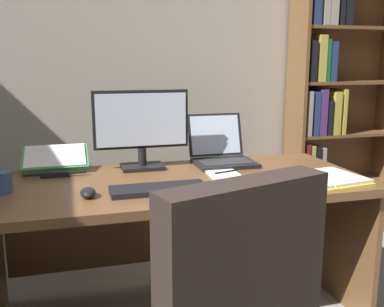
# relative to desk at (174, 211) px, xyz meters

# --- Properties ---
(wall_back) EXTENTS (5.32, 0.12, 2.56)m
(wall_back) POSITION_rel_desk_xyz_m (0.15, 0.93, 0.75)
(wall_back) COLOR #A89E8E
(wall_back) RESTS_ON ground
(desk) EXTENTS (1.81, 0.80, 0.71)m
(desk) POSITION_rel_desk_xyz_m (0.00, 0.00, 0.00)
(desk) COLOR brown
(desk) RESTS_ON ground
(bookshelf) EXTENTS (0.79, 0.27, 2.24)m
(bookshelf) POSITION_rel_desk_xyz_m (1.33, 0.72, 0.59)
(bookshelf) COLOR brown
(bookshelf) RESTS_ON ground
(monitor) EXTENTS (0.50, 0.16, 0.41)m
(monitor) POSITION_rel_desk_xyz_m (-0.13, 0.19, 0.39)
(monitor) COLOR black
(monitor) RESTS_ON desk
(laptop) EXTENTS (0.32, 0.34, 0.26)m
(laptop) POSITION_rel_desk_xyz_m (0.32, 0.21, 0.24)
(laptop) COLOR black
(laptop) RESTS_ON desk
(keyboard) EXTENTS (0.42, 0.15, 0.02)m
(keyboard) POSITION_rel_desk_xyz_m (-0.13, -0.25, 0.20)
(keyboard) COLOR black
(keyboard) RESTS_ON desk
(computer_mouse) EXTENTS (0.06, 0.10, 0.04)m
(computer_mouse) POSITION_rel_desk_xyz_m (-0.43, -0.25, 0.20)
(computer_mouse) COLOR black
(computer_mouse) RESTS_ON desk
(reading_stand_with_book) EXTENTS (0.33, 0.27, 0.12)m
(reading_stand_with_book) POSITION_rel_desk_xyz_m (-0.57, 0.25, 0.25)
(reading_stand_with_book) COLOR black
(reading_stand_with_book) RESTS_ON desk
(open_binder) EXTENTS (0.51, 0.36, 0.02)m
(open_binder) POSITION_rel_desk_xyz_m (0.60, -0.30, 0.20)
(open_binder) COLOR yellow
(open_binder) RESTS_ON desk
(notepad) EXTENTS (0.16, 0.22, 0.01)m
(notepad) POSITION_rel_desk_xyz_m (0.24, -0.04, 0.19)
(notepad) COLOR white
(notepad) RESTS_ON desk
(pen) EXTENTS (0.14, 0.05, 0.01)m
(pen) POSITION_rel_desk_xyz_m (0.26, -0.04, 0.20)
(pen) COLOR black
(pen) RESTS_ON notepad
(coffee_mug) EXTENTS (0.09, 0.09, 0.09)m
(coffee_mug) POSITION_rel_desk_xyz_m (-0.78, -0.09, 0.23)
(coffee_mug) COLOR #334C7A
(coffee_mug) RESTS_ON desk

